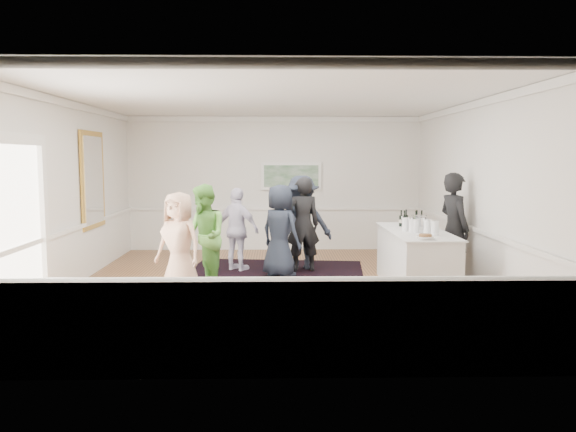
{
  "coord_description": "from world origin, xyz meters",
  "views": [
    {
      "loc": [
        0.07,
        -9.48,
        2.23
      ],
      "look_at": [
        0.25,
        0.2,
        1.21
      ],
      "focal_mm": 35.0,
      "sensor_mm": 36.0,
      "label": 1
    }
  ],
  "objects_px": {
    "bartender": "(454,228)",
    "guest_navy": "(280,231)",
    "guest_dark_a": "(301,223)",
    "guest_dark_b": "(303,225)",
    "guest_green": "(204,237)",
    "ice_bucket": "(419,223)",
    "guest_tan": "(179,244)",
    "serving_table": "(416,260)",
    "nut_bowl": "(425,237)",
    "guest_lilac": "(238,230)"
  },
  "relations": [
    {
      "from": "bartender",
      "to": "ice_bucket",
      "type": "relative_size",
      "value": 7.55
    },
    {
      "from": "guest_tan",
      "to": "guest_dark_b",
      "type": "distance_m",
      "value": 2.78
    },
    {
      "from": "guest_dark_a",
      "to": "guest_navy",
      "type": "xyz_separation_m",
      "value": [
        -0.43,
        -0.74,
        -0.07
      ]
    },
    {
      "from": "guest_green",
      "to": "guest_navy",
      "type": "xyz_separation_m",
      "value": [
        1.3,
        0.89,
        -0.03
      ]
    },
    {
      "from": "guest_lilac",
      "to": "guest_navy",
      "type": "height_order",
      "value": "guest_navy"
    },
    {
      "from": "serving_table",
      "to": "guest_dark_a",
      "type": "relative_size",
      "value": 1.32
    },
    {
      "from": "guest_dark_b",
      "to": "guest_navy",
      "type": "bearing_deg",
      "value": 35.44
    },
    {
      "from": "guest_dark_b",
      "to": "nut_bowl",
      "type": "bearing_deg",
      "value": 113.6
    },
    {
      "from": "guest_green",
      "to": "guest_dark_a",
      "type": "height_order",
      "value": "guest_dark_a"
    },
    {
      "from": "guest_green",
      "to": "guest_lilac",
      "type": "distance_m",
      "value": 1.56
    },
    {
      "from": "guest_dark_a",
      "to": "ice_bucket",
      "type": "height_order",
      "value": "guest_dark_a"
    },
    {
      "from": "guest_tan",
      "to": "bartender",
      "type": "bearing_deg",
      "value": 38.21
    },
    {
      "from": "serving_table",
      "to": "ice_bucket",
      "type": "relative_size",
      "value": 9.49
    },
    {
      "from": "guest_green",
      "to": "guest_dark_b",
      "type": "distance_m",
      "value": 2.2
    },
    {
      "from": "ice_bucket",
      "to": "nut_bowl",
      "type": "xyz_separation_m",
      "value": [
        -0.2,
        -1.19,
        -0.08
      ]
    },
    {
      "from": "guest_lilac",
      "to": "nut_bowl",
      "type": "relative_size",
      "value": 6.04
    },
    {
      "from": "guest_navy",
      "to": "ice_bucket",
      "type": "bearing_deg",
      "value": -157.7
    },
    {
      "from": "nut_bowl",
      "to": "bartender",
      "type": "bearing_deg",
      "value": 58.5
    },
    {
      "from": "ice_bucket",
      "to": "guest_tan",
      "type": "bearing_deg",
      "value": -171.59
    },
    {
      "from": "guest_lilac",
      "to": "guest_navy",
      "type": "relative_size",
      "value": 0.95
    },
    {
      "from": "bartender",
      "to": "guest_dark_b",
      "type": "distance_m",
      "value": 2.82
    },
    {
      "from": "guest_tan",
      "to": "ice_bucket",
      "type": "relative_size",
      "value": 6.48
    },
    {
      "from": "guest_dark_a",
      "to": "nut_bowl",
      "type": "xyz_separation_m",
      "value": [
        1.75,
        -2.73,
        0.1
      ]
    },
    {
      "from": "guest_dark_a",
      "to": "nut_bowl",
      "type": "bearing_deg",
      "value": 121.6
    },
    {
      "from": "bartender",
      "to": "guest_navy",
      "type": "height_order",
      "value": "bartender"
    },
    {
      "from": "bartender",
      "to": "guest_navy",
      "type": "distance_m",
      "value": 3.13
    },
    {
      "from": "serving_table",
      "to": "guest_lilac",
      "type": "distance_m",
      "value": 3.51
    },
    {
      "from": "serving_table",
      "to": "guest_dark_b",
      "type": "height_order",
      "value": "guest_dark_b"
    },
    {
      "from": "guest_dark_b",
      "to": "guest_lilac",
      "type": "bearing_deg",
      "value": -17.29
    },
    {
      "from": "guest_lilac",
      "to": "guest_navy",
      "type": "xyz_separation_m",
      "value": [
        0.83,
        -0.6,
        0.04
      ]
    },
    {
      "from": "serving_table",
      "to": "bartender",
      "type": "xyz_separation_m",
      "value": [
        0.79,
        0.46,
        0.48
      ]
    },
    {
      "from": "serving_table",
      "to": "ice_bucket",
      "type": "xyz_separation_m",
      "value": [
        0.09,
        0.18,
        0.61
      ]
    },
    {
      "from": "serving_table",
      "to": "guest_green",
      "type": "height_order",
      "value": "guest_green"
    },
    {
      "from": "guest_dark_a",
      "to": "guest_dark_b",
      "type": "relative_size",
      "value": 1.01
    },
    {
      "from": "nut_bowl",
      "to": "guest_dark_b",
      "type": "bearing_deg",
      "value": 125.23
    },
    {
      "from": "serving_table",
      "to": "guest_tan",
      "type": "height_order",
      "value": "guest_tan"
    },
    {
      "from": "guest_dark_b",
      "to": "ice_bucket",
      "type": "xyz_separation_m",
      "value": [
        1.94,
        -1.27,
        0.19
      ]
    },
    {
      "from": "bartender",
      "to": "serving_table",
      "type": "bearing_deg",
      "value": 103.01
    },
    {
      "from": "guest_lilac",
      "to": "ice_bucket",
      "type": "height_order",
      "value": "guest_lilac"
    },
    {
      "from": "guest_tan",
      "to": "guest_green",
      "type": "relative_size",
      "value": 0.94
    },
    {
      "from": "serving_table",
      "to": "guest_tan",
      "type": "relative_size",
      "value": 1.46
    },
    {
      "from": "bartender",
      "to": "guest_green",
      "type": "bearing_deg",
      "value": 77.57
    },
    {
      "from": "guest_green",
      "to": "bartender",
      "type": "bearing_deg",
      "value": 69.31
    },
    {
      "from": "guest_tan",
      "to": "guest_navy",
      "type": "relative_size",
      "value": 0.97
    },
    {
      "from": "bartender",
      "to": "guest_navy",
      "type": "bearing_deg",
      "value": 63.22
    },
    {
      "from": "guest_dark_a",
      "to": "serving_table",
      "type": "bearing_deg",
      "value": 136.31
    },
    {
      "from": "guest_green",
      "to": "nut_bowl",
      "type": "height_order",
      "value": "guest_green"
    },
    {
      "from": "guest_navy",
      "to": "bartender",
      "type": "bearing_deg",
      "value": -148.76
    },
    {
      "from": "guest_dark_b",
      "to": "nut_bowl",
      "type": "distance_m",
      "value": 3.02
    },
    {
      "from": "guest_navy",
      "to": "nut_bowl",
      "type": "xyz_separation_m",
      "value": [
        2.18,
        -1.99,
        0.17
      ]
    }
  ]
}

